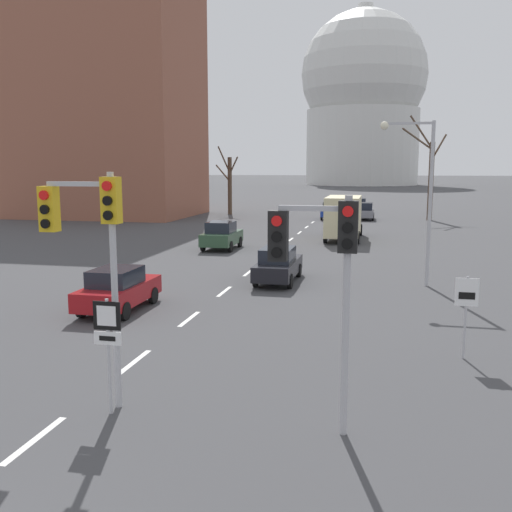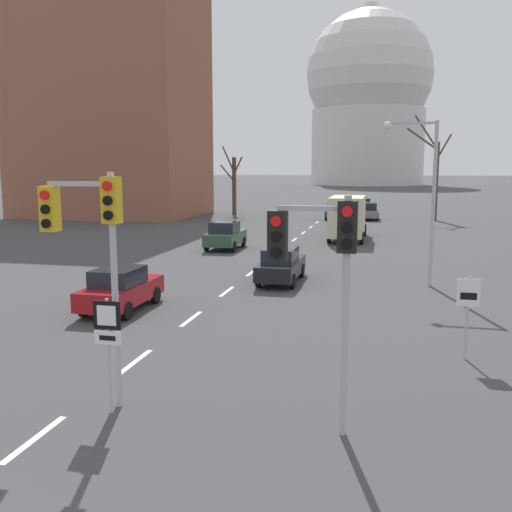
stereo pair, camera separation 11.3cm
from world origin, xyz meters
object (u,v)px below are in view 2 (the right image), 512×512
sedan_mid_centre (121,289)px  sedan_far_left (364,205)px  sedan_near_left (336,211)px  sedan_distant_centre (369,211)px  traffic_signal_near_right (322,256)px  sedan_near_right (281,265)px  traffic_signal_centre_tall (91,231)px  route_sign_post (108,336)px  street_lamp_right (423,184)px  sedan_far_right (225,235)px  delivery_truck (348,216)px  speed_limit_sign (468,304)px

sedan_mid_centre → sedan_far_left: bearing=82.5°
sedan_near_left → sedan_distant_centre: (3.26, 0.15, -0.04)m
traffic_signal_near_right → sedan_near_right: traffic_signal_near_right is taller
traffic_signal_centre_tall → route_sign_post: size_ratio=2.04×
traffic_signal_centre_tall → traffic_signal_near_right: 4.89m
street_lamp_right → sedan_far_right: 15.03m
sedan_near_left → sedan_far_left: 11.35m
traffic_signal_near_right → sedan_near_left: bearing=94.6°
sedan_distant_centre → traffic_signal_near_right: bearing=-89.3°
street_lamp_right → sedan_far_left: size_ratio=1.69×
street_lamp_right → delivery_truck: size_ratio=0.99×
speed_limit_sign → traffic_signal_centre_tall: bearing=-149.1°
sedan_near_left → traffic_signal_centre_tall: bearing=-91.3°
route_sign_post → delivery_truck: 31.01m
speed_limit_sign → sedan_far_right: 22.51m
sedan_mid_centre → sedan_far_right: bearing=92.3°
traffic_signal_near_right → sedan_near_right: 15.10m
sedan_distant_centre → delivery_truck: delivery_truck is taller
delivery_truck → sedan_mid_centre: bearing=-106.3°
route_sign_post → delivery_truck: (2.86, 30.87, 0.01)m
sedan_far_right → sedan_distant_centre: size_ratio=0.96×
street_lamp_right → delivery_truck: street_lamp_right is taller
sedan_mid_centre → sedan_far_right: 16.04m
sedan_near_right → sedan_far_right: (-5.38, 9.64, 0.08)m
sedan_near_right → sedan_mid_centre: 7.96m
street_lamp_right → sedan_far_left: street_lamp_right is taller
speed_limit_sign → sedan_near_left: bearing=99.7°
route_sign_post → sedan_far_right: route_sign_post is taller
route_sign_post → speed_limit_sign: bearing=34.3°
traffic_signal_centre_tall → sedan_mid_centre: bearing=112.8°
sedan_near_left → sedan_far_right: bearing=-102.1°
traffic_signal_centre_tall → sedan_mid_centre: (-3.28, 7.82, -3.03)m
delivery_truck → sedan_far_left: bearing=90.0°
traffic_signal_near_right → sedan_far_left: size_ratio=1.10×
sedan_near_left → sedan_near_right: 32.81m
street_lamp_right → sedan_near_left: 33.07m
traffic_signal_centre_tall → sedan_near_right: bearing=84.1°
sedan_far_right → delivery_truck: bearing=42.4°
route_sign_post → sedan_distant_centre: size_ratio=0.61×
sedan_distant_centre → sedan_near_left: bearing=-177.4°
traffic_signal_centre_tall → sedan_distant_centre: traffic_signal_centre_tall is taller
sedan_mid_centre → route_sign_post: bearing=-65.3°
traffic_signal_centre_tall → sedan_far_left: size_ratio=1.20×
sedan_near_left → sedan_far_left: sedan_near_left is taller
sedan_far_right → traffic_signal_near_right: bearing=-69.9°
street_lamp_right → sedan_near_left: (-6.49, 32.23, -3.59)m
sedan_distant_centre → street_lamp_right: bearing=-84.3°
delivery_truck → route_sign_post: bearing=-95.3°
sedan_mid_centre → speed_limit_sign: bearing=-14.1°
speed_limit_sign → sedan_distant_centre: speed_limit_sign is taller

